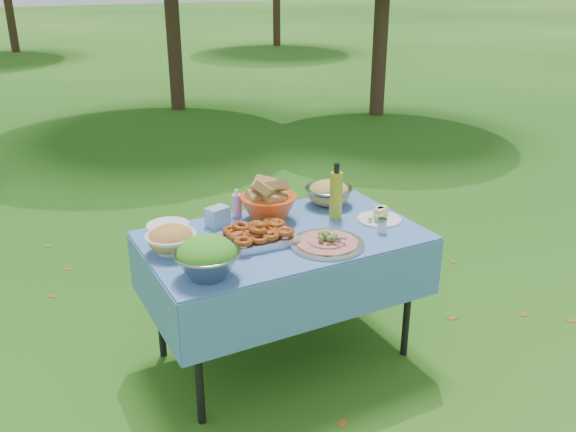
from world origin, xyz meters
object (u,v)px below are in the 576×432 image
object	(u,v)px
picnic_table	(284,297)
plate_stack	(168,229)
bread_bowl	(268,201)
pasta_bowl_steel	(329,192)
charcuterie_platter	(327,237)
oil_bottle	(336,191)
salad_bowl	(207,257)

from	to	relation	value
picnic_table	plate_stack	bearing A→B (deg)	151.27
plate_stack	picnic_table	bearing A→B (deg)	-28.73
picnic_table	bread_bowl	size ratio (longest dim) A/B	4.52
picnic_table	pasta_bowl_steel	distance (m)	0.70
picnic_table	bread_bowl	xyz separation A→B (m)	(0.03, 0.23, 0.49)
plate_stack	charcuterie_platter	bearing A→B (deg)	-37.71
plate_stack	oil_bottle	distance (m)	0.95
salad_bowl	charcuterie_platter	xyz separation A→B (m)	(0.66, 0.04, -0.05)
bread_bowl	oil_bottle	world-z (taller)	oil_bottle
pasta_bowl_steel	charcuterie_platter	world-z (taller)	pasta_bowl_steel
picnic_table	plate_stack	world-z (taller)	plate_stack
pasta_bowl_steel	oil_bottle	xyz separation A→B (m)	(-0.08, -0.21, 0.09)
plate_stack	bread_bowl	distance (m)	0.58
plate_stack	charcuterie_platter	world-z (taller)	charcuterie_platter
pasta_bowl_steel	charcuterie_platter	xyz separation A→B (m)	(-0.32, -0.51, -0.03)
picnic_table	pasta_bowl_steel	size ratio (longest dim) A/B	5.23
picnic_table	bread_bowl	bearing A→B (deg)	83.36
bread_bowl	oil_bottle	size ratio (longest dim) A/B	0.99
pasta_bowl_steel	charcuterie_platter	size ratio (longest dim) A/B	0.72
bread_bowl	pasta_bowl_steel	size ratio (longest dim) A/B	1.16
picnic_table	charcuterie_platter	bearing A→B (deg)	-59.09
bread_bowl	pasta_bowl_steel	distance (m)	0.43
charcuterie_platter	oil_bottle	size ratio (longest dim) A/B	1.18
bread_bowl	pasta_bowl_steel	xyz separation A→B (m)	(0.42, 0.05, -0.03)
charcuterie_platter	plate_stack	bearing A→B (deg)	142.29
plate_stack	oil_bottle	size ratio (longest dim) A/B	0.70
bread_bowl	charcuterie_platter	xyz separation A→B (m)	(0.11, -0.46, -0.06)
picnic_table	oil_bottle	size ratio (longest dim) A/B	4.46
bread_bowl	oil_bottle	bearing A→B (deg)	-25.18
picnic_table	salad_bowl	xyz separation A→B (m)	(-0.53, -0.27, 0.48)
plate_stack	oil_bottle	xyz separation A→B (m)	(0.91, -0.22, 0.14)
picnic_table	charcuterie_platter	world-z (taller)	charcuterie_platter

